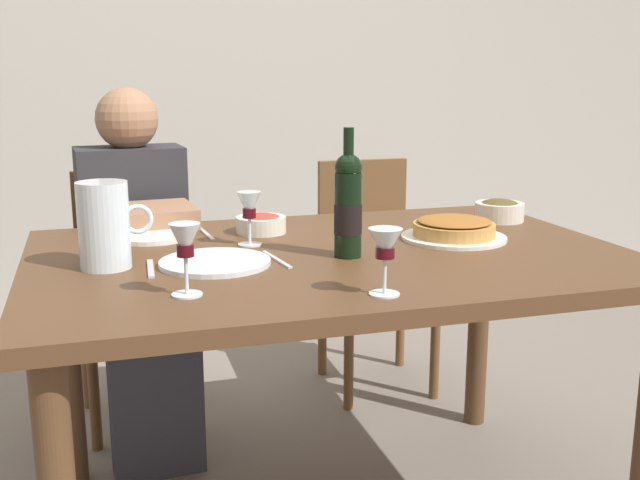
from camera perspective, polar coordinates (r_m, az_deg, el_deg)
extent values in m
cube|color=#B2ADA3|center=(4.00, -9.09, 15.21)|extent=(8.00, 0.10, 2.80)
cube|color=brown|center=(1.92, 0.81, -1.47)|extent=(1.50, 1.00, 0.04)
cylinder|color=brown|center=(2.36, -18.45, -9.17)|extent=(0.07, 0.07, 0.72)
cylinder|color=brown|center=(2.66, 11.89, -6.25)|extent=(0.07, 0.07, 0.72)
cylinder|color=black|center=(1.85, 2.13, 1.90)|extent=(0.07, 0.07, 0.21)
sphere|color=black|center=(1.83, 2.16, 5.49)|extent=(0.07, 0.07, 0.07)
cylinder|color=black|center=(1.83, 2.17, 7.13)|extent=(0.03, 0.03, 0.09)
cylinder|color=black|center=(1.85, 2.13, 1.58)|extent=(0.07, 0.07, 0.07)
cylinder|color=silver|center=(1.81, -16.02, 1.08)|extent=(0.12, 0.12, 0.20)
cylinder|color=silver|center=(1.82, -15.95, -0.04)|extent=(0.11, 0.11, 0.12)
torus|color=silver|center=(1.81, -13.62, 1.55)|extent=(0.07, 0.01, 0.07)
cylinder|color=white|center=(2.09, 10.07, 0.19)|extent=(0.29, 0.29, 0.01)
cylinder|color=#C18E47|center=(2.09, 10.09, 0.80)|extent=(0.22, 0.22, 0.03)
ellipsoid|color=#9E6028|center=(2.08, 10.12, 1.43)|extent=(0.20, 0.20, 0.02)
cylinder|color=silver|center=(2.15, -4.49, 1.16)|extent=(0.14, 0.14, 0.05)
ellipsoid|color=#B2382D|center=(2.15, -4.49, 1.59)|extent=(0.12, 0.12, 0.03)
cylinder|color=silver|center=(2.38, 13.40, 2.09)|extent=(0.15, 0.15, 0.06)
ellipsoid|color=brown|center=(2.38, 13.42, 2.56)|extent=(0.12, 0.12, 0.04)
cylinder|color=silver|center=(1.57, -10.01, -4.08)|extent=(0.06, 0.06, 0.00)
cylinder|color=silver|center=(1.56, -10.07, -2.68)|extent=(0.01, 0.01, 0.08)
cone|color=silver|center=(1.54, -10.17, -0.05)|extent=(0.06, 0.06, 0.07)
cylinder|color=#470A14|center=(1.55, -10.14, -0.77)|extent=(0.04, 0.04, 0.02)
cylinder|color=silver|center=(2.00, -5.32, -0.33)|extent=(0.06, 0.06, 0.00)
cylinder|color=silver|center=(1.99, -5.34, 0.65)|extent=(0.01, 0.01, 0.07)
cone|color=silver|center=(1.98, -5.38, 2.62)|extent=(0.06, 0.06, 0.07)
cylinder|color=#470A14|center=(1.98, -5.37, 2.04)|extent=(0.03, 0.03, 0.03)
cylinder|color=silver|center=(1.56, 4.88, -4.08)|extent=(0.06, 0.06, 0.00)
cylinder|color=silver|center=(1.55, 4.90, -2.75)|extent=(0.01, 0.01, 0.07)
cone|color=silver|center=(1.53, 4.95, -0.31)|extent=(0.07, 0.07, 0.06)
cylinder|color=#470A14|center=(1.54, 4.94, -0.96)|extent=(0.04, 0.04, 0.02)
cylinder|color=white|center=(2.13, -12.61, 0.32)|extent=(0.22, 0.22, 0.01)
cylinder|color=silver|center=(1.81, -7.94, -1.68)|extent=(0.26, 0.26, 0.01)
cube|color=silver|center=(2.13, -16.63, -0.03)|extent=(0.03, 0.16, 0.00)
cube|color=silver|center=(2.15, -8.61, 0.48)|extent=(0.02, 0.18, 0.00)
cube|color=silver|center=(1.84, -3.31, -1.46)|extent=(0.03, 0.18, 0.00)
cube|color=silver|center=(1.79, -12.68, -2.11)|extent=(0.02, 0.16, 0.00)
cube|color=brown|center=(2.67, -13.73, -4.05)|extent=(0.43, 0.43, 0.02)
cube|color=brown|center=(2.80, -14.45, 1.11)|extent=(0.36, 0.06, 0.40)
cylinder|color=brown|center=(2.57, -16.76, -10.44)|extent=(0.04, 0.04, 0.45)
cylinder|color=brown|center=(2.61, -9.20, -9.68)|extent=(0.04, 0.04, 0.45)
cylinder|color=brown|center=(2.89, -17.31, -7.89)|extent=(0.04, 0.04, 0.45)
cylinder|color=brown|center=(2.92, -10.61, -7.27)|extent=(0.04, 0.04, 0.45)
cube|color=#2D2D33|center=(2.57, -13.97, 1.27)|extent=(0.35, 0.22, 0.50)
sphere|color=#9E7051|center=(2.52, -14.39, 8.86)|extent=(0.20, 0.20, 0.20)
cube|color=#33333D|center=(2.45, -13.09, -5.30)|extent=(0.33, 0.40, 0.14)
cube|color=#33333D|center=(2.40, -12.24, -12.49)|extent=(0.28, 0.14, 0.40)
cube|color=#9E7051|center=(2.28, -13.16, 1.71)|extent=(0.31, 0.26, 0.06)
cube|color=brown|center=(2.88, 4.38, -2.47)|extent=(0.41, 0.41, 0.02)
cube|color=brown|center=(3.01, 3.21, 2.28)|extent=(0.36, 0.04, 0.40)
cylinder|color=brown|center=(2.75, 2.19, -8.35)|extent=(0.04, 0.04, 0.45)
cylinder|color=brown|center=(2.87, 8.71, -7.59)|extent=(0.04, 0.04, 0.45)
cylinder|color=brown|center=(3.05, 0.17, -6.17)|extent=(0.04, 0.04, 0.45)
cylinder|color=brown|center=(3.16, 6.12, -5.58)|extent=(0.04, 0.04, 0.45)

